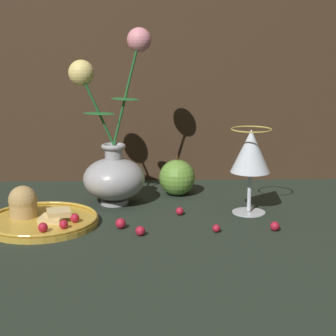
{
  "coord_description": "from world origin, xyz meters",
  "views": [
    {
      "loc": [
        -0.02,
        -1.06,
        0.33
      ],
      "look_at": [
        0.02,
        -0.03,
        0.1
      ],
      "focal_mm": 60.0,
      "sensor_mm": 36.0,
      "label": 1
    }
  ],
  "objects": [
    {
      "name": "berry_front_center",
      "position": [
        -0.07,
        -0.09,
        0.01
      ],
      "size": [
        0.02,
        0.02,
        0.02
      ],
      "primitive_type": "sphere",
      "color": "#AD192D",
      "rests_on": "ground_plane"
    },
    {
      "name": "vase",
      "position": [
        -0.09,
        0.08,
        0.09
      ],
      "size": [
        0.17,
        0.13,
        0.36
      ],
      "color": "#A3A3A8",
      "rests_on": "ground_plane"
    },
    {
      "name": "berry_under_candlestick",
      "position": [
        0.11,
        -0.11,
        0.01
      ],
      "size": [
        0.01,
        0.01,
        0.01
      ],
      "primitive_type": "sphere",
      "color": "#AD192D",
      "rests_on": "ground_plane"
    },
    {
      "name": "ground_plane",
      "position": [
        0.0,
        0.0,
        0.0
      ],
      "size": [
        2.4,
        2.4,
        0.0
      ],
      "primitive_type": "plane",
      "color": "#232D23",
      "rests_on": "ground"
    },
    {
      "name": "berry_by_glass_stem",
      "position": [
        0.21,
        -0.11,
        0.01
      ],
      "size": [
        0.02,
        0.02,
        0.02
      ],
      "primitive_type": "sphere",
      "color": "#AD192D",
      "rests_on": "ground_plane"
    },
    {
      "name": "plate_with_pastries",
      "position": [
        -0.22,
        -0.06,
        0.02
      ],
      "size": [
        0.21,
        0.21,
        0.07
      ],
      "color": "gold",
      "rests_on": "ground_plane"
    },
    {
      "name": "berry_far_right",
      "position": [
        -0.03,
        -0.13,
        0.01
      ],
      "size": [
        0.02,
        0.02,
        0.02
      ],
      "primitive_type": "sphere",
      "color": "#AD192D",
      "rests_on": "ground_plane"
    },
    {
      "name": "berry_near_plate",
      "position": [
        0.05,
        -0.01,
        0.01
      ],
      "size": [
        0.02,
        0.02,
        0.02
      ],
      "primitive_type": "sphere",
      "color": "#AD192D",
      "rests_on": "ground_plane"
    },
    {
      "name": "apple_beside_vase",
      "position": [
        0.05,
        0.14,
        0.04
      ],
      "size": [
        0.08,
        0.08,
        0.09
      ],
      "color": "#669938",
      "rests_on": "ground_plane"
    },
    {
      "name": "wine_glass",
      "position": [
        0.18,
        0.0,
        0.12
      ],
      "size": [
        0.08,
        0.08,
        0.17
      ],
      "color": "silver",
      "rests_on": "ground_plane"
    }
  ]
}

